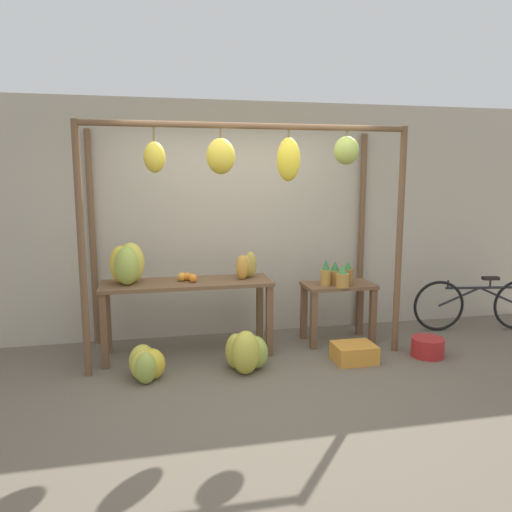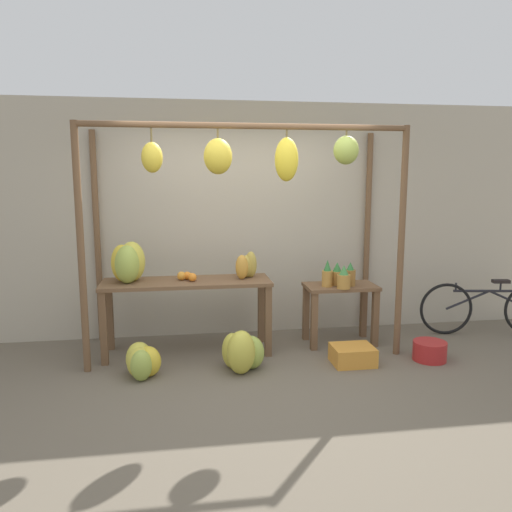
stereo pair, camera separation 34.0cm
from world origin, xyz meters
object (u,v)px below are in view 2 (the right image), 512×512
Objects in this scene: orange_pile at (188,276)px; banana_pile_ground_right at (242,352)px; fruit_crate_white at (353,355)px; banana_pile_on_table at (127,263)px; pineapple_cluster at (340,276)px; parked_bicycle at (488,308)px; banana_pile_ground_left at (142,361)px; papaya_pile at (247,266)px; blue_bucket at (430,351)px.

orange_pile is 1.04m from banana_pile_ground_right.
fruit_crate_white is at bearing -20.22° from orange_pile.
banana_pile_on_table is 2.34m from pineapple_cluster.
orange_pile is 0.13× the size of parked_bicycle.
banana_pile_ground_left is 2.14m from fruit_crate_white.
pineapple_cluster is at bearing 87.18° from fruit_crate_white.
orange_pile reaches higher than fruit_crate_white.
papaya_pile is (1.28, 0.02, -0.07)m from banana_pile_on_table.
orange_pile is at bearing 178.75° from pineapple_cluster.
blue_bucket is (2.00, -0.03, -0.09)m from banana_pile_ground_right.
banana_pile_ground_right is at bearing -102.08° from papaya_pile.
banana_pile_ground_right is 3.20m from parked_bicycle.
banana_pile_ground_left reaches higher than blue_bucket.
banana_pile_on_table is 1.00× the size of banana_pile_ground_left.
pineapple_cluster is (2.33, -0.05, -0.20)m from banana_pile_on_table.
orange_pile is 1.94m from fruit_crate_white.
banana_pile_ground_left is at bearing -164.65° from pineapple_cluster.
banana_pile_on_table is at bearing 151.47° from banana_pile_ground_right.
banana_pile_ground_right is 1.78× the size of papaya_pile.
parked_bicycle reaches higher than fruit_crate_white.
papaya_pile is (1.12, 0.66, 0.79)m from banana_pile_ground_left.
banana_pile_ground_left is at bearing -170.33° from parked_bicycle.
blue_bucket is at bearing -147.97° from parked_bicycle.
banana_pile_ground_right is (1.15, -0.62, -0.82)m from banana_pile_on_table.
papaya_pile reaches higher than orange_pile.
orange_pile reaches higher than blue_bucket.
banana_pile_ground_left is 1.08× the size of fruit_crate_white.
papaya_pile is (-1.05, 0.07, 0.14)m from pineapple_cluster.
papaya_pile is (-2.99, -0.04, 0.61)m from parked_bicycle.
banana_pile_on_table is at bearing 168.32° from blue_bucket.
pineapple_cluster is 0.92m from fruit_crate_white.
pineapple_cluster reaches higher than banana_pile_ground_right.
blue_bucket is at bearing -19.71° from papaya_pile.
orange_pile is 0.60× the size of blue_bucket.
papaya_pile is at bearing 160.29° from blue_bucket.
banana_pile_on_table is 3.34m from blue_bucket.
orange_pile is 0.71× the size of papaya_pile.
parked_bicycle is at bearing 1.06° from orange_pile.
papaya_pile reaches higher than blue_bucket.
banana_pile_on_table reaches higher than orange_pile.
banana_pile_on_table reaches higher than blue_bucket.
parked_bicycle is (3.64, 0.07, -0.52)m from orange_pile.
banana_pile_on_table is 0.88× the size of banana_pile_ground_right.
parked_bicycle is (1.97, 0.68, 0.24)m from fruit_crate_white.
pineapple_cluster reaches higher than orange_pile.
parked_bicycle is (4.27, 0.05, -0.68)m from banana_pile_on_table.
banana_pile_on_table is 1.57× the size of papaya_pile.
papaya_pile is at bearing 0.73° from banana_pile_on_table.
blue_bucket is 1.35m from parked_bicycle.
papaya_pile reaches higher than banana_pile_ground_right.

